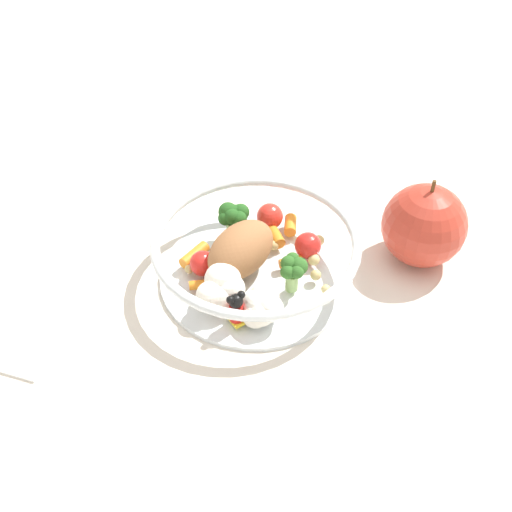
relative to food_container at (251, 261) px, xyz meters
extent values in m
plane|color=silver|center=(0.01, -0.01, -0.03)|extent=(2.40, 2.40, 0.00)
cylinder|color=white|center=(0.01, 0.00, -0.02)|extent=(0.19, 0.19, 0.01)
torus|color=white|center=(0.01, 0.00, 0.02)|extent=(0.20, 0.20, 0.01)
ellipsoid|color=#9E663D|center=(0.01, 0.01, 0.01)|extent=(0.09, 0.08, 0.05)
cylinder|color=#8EB766|center=(-0.01, -0.04, -0.01)|extent=(0.01, 0.01, 0.02)
sphere|color=#2D6023|center=(-0.01, -0.04, 0.01)|extent=(0.01, 0.01, 0.01)
sphere|color=#2D6023|center=(-0.01, -0.04, 0.01)|extent=(0.01, 0.01, 0.01)
sphere|color=#2D6023|center=(-0.02, -0.04, 0.01)|extent=(0.01, 0.01, 0.01)
sphere|color=#2D6023|center=(-0.02, -0.05, 0.01)|extent=(0.01, 0.01, 0.01)
sphere|color=#2D6023|center=(-0.01, -0.05, 0.01)|extent=(0.02, 0.02, 0.02)
cylinder|color=#7FAD5B|center=(0.06, 0.03, -0.01)|extent=(0.01, 0.01, 0.02)
sphere|color=#23561E|center=(0.06, 0.02, 0.01)|extent=(0.01, 0.01, 0.01)
sphere|color=#23561E|center=(0.06, 0.03, 0.01)|extent=(0.02, 0.02, 0.02)
sphere|color=#23561E|center=(0.05, 0.03, 0.01)|extent=(0.01, 0.01, 0.01)
sphere|color=#23561E|center=(0.05, 0.03, 0.01)|extent=(0.02, 0.02, 0.02)
sphere|color=#23561E|center=(0.05, 0.02, 0.01)|extent=(0.02, 0.02, 0.02)
sphere|color=#23561E|center=(0.06, 0.02, 0.01)|extent=(0.02, 0.02, 0.02)
sphere|color=white|center=(-0.04, -0.02, 0.00)|extent=(0.03, 0.03, 0.03)
sphere|color=white|center=(-0.05, -0.01, 0.00)|extent=(0.03, 0.03, 0.03)
sphere|color=white|center=(-0.06, -0.01, -0.01)|extent=(0.03, 0.03, 0.03)
sphere|color=white|center=(-0.06, -0.02, -0.01)|extent=(0.02, 0.02, 0.02)
sphere|color=white|center=(-0.06, -0.02, 0.00)|extent=(0.02, 0.02, 0.02)
sphere|color=white|center=(-0.05, -0.02, -0.01)|extent=(0.03, 0.03, 0.03)
sphere|color=white|center=(-0.03, 0.02, 0.00)|extent=(0.03, 0.03, 0.03)
sphere|color=white|center=(-0.04, 0.02, -0.01)|extent=(0.02, 0.02, 0.02)
sphere|color=white|center=(-0.05, 0.03, 0.00)|extent=(0.03, 0.03, 0.03)
sphere|color=white|center=(-0.05, 0.02, 0.00)|extent=(0.03, 0.03, 0.03)
sphere|color=white|center=(-0.04, 0.02, -0.01)|extent=(0.03, 0.03, 0.03)
sphere|color=white|center=(-0.04, 0.02, 0.00)|extent=(0.03, 0.03, 0.03)
cube|color=yellow|center=(-0.06, 0.01, -0.02)|extent=(0.02, 0.02, 0.00)
cylinder|color=red|center=(-0.06, 0.01, -0.01)|extent=(0.02, 0.02, 0.02)
sphere|color=black|center=(-0.06, 0.01, 0.01)|extent=(0.01, 0.01, 0.01)
sphere|color=black|center=(-0.06, 0.00, 0.01)|extent=(0.01, 0.01, 0.01)
sphere|color=black|center=(-0.06, 0.01, 0.01)|extent=(0.01, 0.01, 0.01)
cylinder|color=orange|center=(0.02, 0.06, -0.01)|extent=(0.03, 0.03, 0.01)
cylinder|color=orange|center=(0.05, -0.02, -0.01)|extent=(0.03, 0.03, 0.01)
cylinder|color=orange|center=(0.07, -0.03, -0.01)|extent=(0.03, 0.01, 0.01)
cylinder|color=orange|center=(-0.02, 0.05, -0.01)|extent=(0.01, 0.02, 0.01)
cylinder|color=orange|center=(0.02, -0.04, -0.01)|extent=(0.02, 0.02, 0.01)
sphere|color=red|center=(0.00, 0.05, -0.01)|extent=(0.03, 0.03, 0.03)
sphere|color=red|center=(0.03, -0.05, 0.00)|extent=(0.03, 0.03, 0.03)
sphere|color=red|center=(0.08, -0.01, 0.00)|extent=(0.03, 0.03, 0.03)
sphere|color=tan|center=(0.00, 0.06, -0.01)|extent=(0.01, 0.01, 0.01)
sphere|color=#D1B775|center=(0.02, -0.06, -0.01)|extent=(0.01, 0.01, 0.01)
sphere|color=tan|center=(0.04, -0.02, -0.01)|extent=(0.01, 0.01, 0.01)
sphere|color=tan|center=(0.00, -0.06, -0.01)|extent=(0.01, 0.01, 0.01)
sphere|color=#D1B775|center=(-0.02, -0.07, -0.01)|extent=(0.01, 0.01, 0.01)
sphere|color=tan|center=(0.05, -0.06, -0.01)|extent=(0.01, 0.01, 0.01)
sphere|color=#D1B775|center=(0.04, 0.00, -0.01)|extent=(0.01, 0.01, 0.01)
sphere|color=#BC3828|center=(0.06, -0.17, 0.01)|extent=(0.08, 0.08, 0.08)
cylinder|color=brown|center=(0.06, -0.17, 0.06)|extent=(0.00, 0.00, 0.01)
cube|color=white|center=(-0.07, 0.21, -0.02)|extent=(0.14, 0.14, 0.01)
camera|label=1|loc=(-0.43, -0.05, 0.41)|focal=44.02mm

